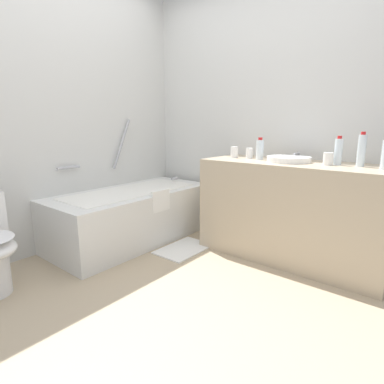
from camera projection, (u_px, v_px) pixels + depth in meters
ground_plane at (162, 295)px, 2.13m from camera, size 3.94×3.94×0.00m
wall_back_tiled at (44, 108)px, 2.72m from camera, size 3.34×0.10×2.57m
wall_right_mirror at (269, 109)px, 3.01m from camera, size 0.10×3.10×2.57m
bathtub at (132, 213)px, 3.12m from camera, size 1.63×0.74×1.20m
vanity_counter at (292, 211)px, 2.67m from camera, size 0.61×1.53×0.84m
sink_basin at (289, 159)px, 2.61m from camera, size 0.36×0.36×0.04m
sink_faucet at (298, 156)px, 2.76m from camera, size 0.12×0.15×0.07m
water_bottle_1 at (338, 151)px, 2.39m from camera, size 0.06×0.06×0.22m
water_bottle_2 at (362, 150)px, 2.30m from camera, size 0.06×0.06×0.26m
water_bottle_3 at (260, 149)px, 2.77m from camera, size 0.07×0.07×0.19m
drinking_glass_0 at (234, 152)px, 2.93m from camera, size 0.07×0.07×0.10m
drinking_glass_1 at (328, 159)px, 2.40m from camera, size 0.07×0.07×0.10m
drinking_glass_2 at (249, 153)px, 2.87m from camera, size 0.06×0.06×0.10m
bath_mat at (184, 249)px, 2.91m from camera, size 0.52×0.34×0.01m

